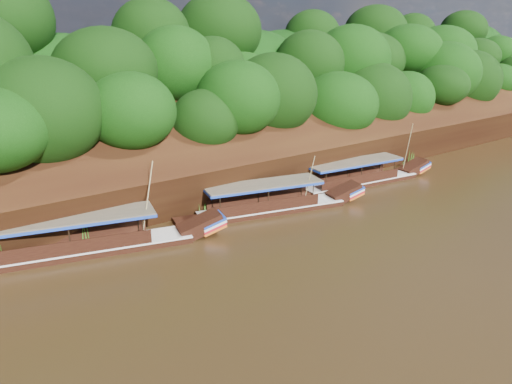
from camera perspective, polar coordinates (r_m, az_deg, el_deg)
ground at (r=33.54m, az=10.05°, el=-5.44°), size 160.00×160.00×0.00m
riverbank at (r=50.36m, az=-8.90°, el=5.00°), size 120.00×30.06×19.40m
boat_0 at (r=45.70m, az=12.51°, el=1.59°), size 13.96×3.57×5.65m
boat_1 at (r=38.08m, az=2.76°, el=-1.36°), size 13.57×5.09×4.71m
boat_2 at (r=32.83m, az=-17.60°, el=-5.54°), size 15.63×5.88×5.84m
reeds at (r=38.14m, az=-3.38°, el=-0.77°), size 49.58×2.11×2.23m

